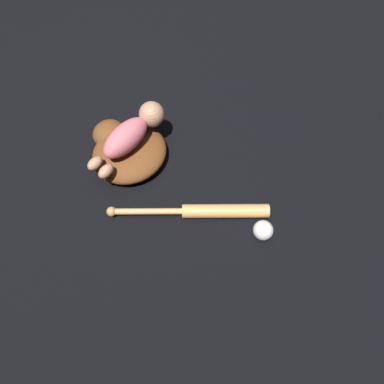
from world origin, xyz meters
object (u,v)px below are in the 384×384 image
(baseball, at_px, (263,230))
(baseball_bat, at_px, (209,211))
(baby_figure, at_px, (132,133))
(baseball_glove, at_px, (126,150))

(baseball, bearing_deg, baseball_bat, 90.36)
(baby_figure, distance_m, baseball_bat, 0.41)
(baby_figure, xyz_separation_m, baseball, (-0.13, -0.58, -0.11))
(baby_figure, distance_m, baseball, 0.60)
(baseball_bat, relative_size, baseball, 7.68)
(baseball_glove, distance_m, baby_figure, 0.10)
(baseball_glove, height_order, baseball, baseball_glove)
(baseball_glove, xyz_separation_m, baseball, (-0.11, -0.61, -0.01))
(baseball_glove, bearing_deg, baseball_bat, -105.36)
(baseball_bat, distance_m, baseball, 0.21)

